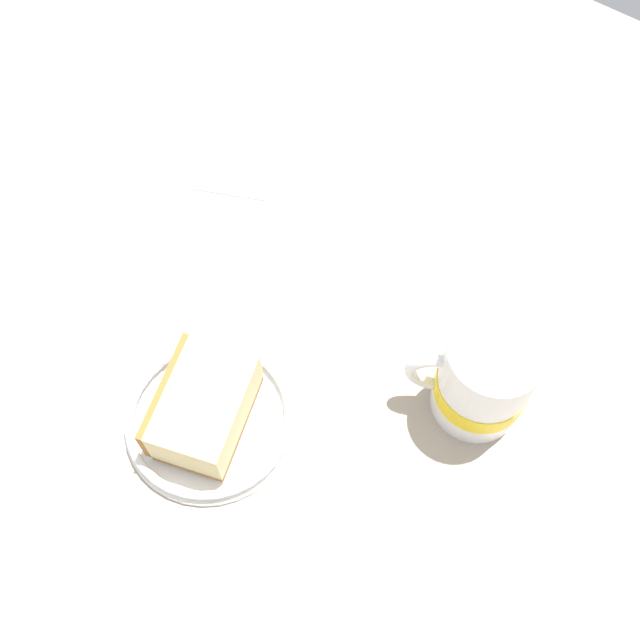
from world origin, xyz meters
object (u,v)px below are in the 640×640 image
(small_plate, at_px, (210,418))
(teaspoon, at_px, (265,198))
(tea_mug, at_px, (482,379))
(cake_slice, at_px, (203,407))

(small_plate, height_order, teaspoon, small_plate)
(teaspoon, bearing_deg, small_plate, -153.27)
(small_plate, distance_m, tea_mug, 0.24)
(teaspoon, bearing_deg, cake_slice, -153.88)
(cake_slice, xyz_separation_m, tea_mug, (0.15, -0.18, 0.02))
(cake_slice, distance_m, tea_mug, 0.24)
(small_plate, relative_size, teaspoon, 1.45)
(cake_slice, height_order, tea_mug, tea_mug)
(small_plate, bearing_deg, tea_mug, -49.49)
(cake_slice, relative_size, tea_mug, 1.11)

